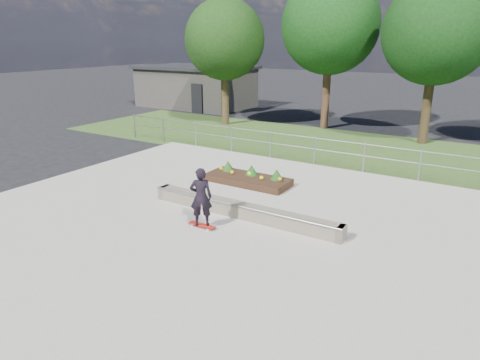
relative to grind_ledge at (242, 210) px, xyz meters
The scene contains 11 objects.
ground 1.42m from the grind_ledge, 105.25° to the right, with size 120.00×120.00×0.00m, color black.
grass_verge 9.67m from the grind_ledge, 92.17° to the left, with size 30.00×8.00×0.02m, color #304A1D.
concrete_slab 1.41m from the grind_ledge, 105.25° to the right, with size 15.00×15.00×0.06m, color #A0998E.
fence 6.19m from the grind_ledge, 93.41° to the left, with size 20.06×0.06×1.20m.
building 22.03m from the grind_ledge, 130.78° to the left, with size 8.40×5.40×3.00m.
tree_far_left 15.06m from the grind_ledge, 125.67° to the left, with size 4.55×4.55×7.15m.
tree_mid_left 14.94m from the grind_ledge, 101.85° to the left, with size 5.25×5.25×8.25m.
tree_mid_right 13.85m from the grind_ledge, 78.25° to the left, with size 4.90×4.90×7.70m.
grind_ledge is the anchor object (origin of this frame).
planter_bed 3.07m from the grind_ledge, 117.39° to the left, with size 3.00×1.20×0.61m.
skateboarder 1.47m from the grind_ledge, 114.51° to the right, with size 0.80×0.65×1.68m.
Camera 1 is at (6.27, -8.25, 4.89)m, focal length 32.00 mm.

